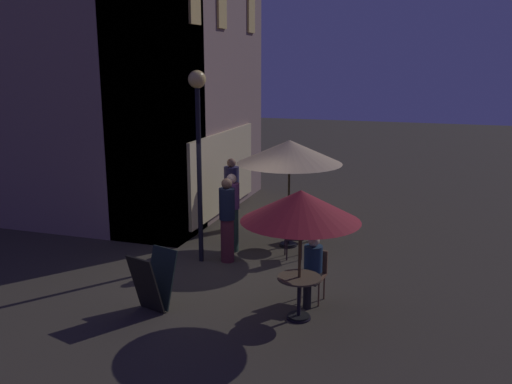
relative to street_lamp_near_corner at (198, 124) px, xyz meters
name	(u,v)px	position (x,y,z in m)	size (l,w,h in m)	color
ground_plane	(216,274)	(-0.58, -0.57, -2.89)	(60.00, 60.00, 0.00)	#3C352A
cafe_building	(101,71)	(2.41, 3.74, 0.97)	(6.26, 8.88, 7.74)	gray
street_lamp_near_corner	(198,124)	(0.00, 0.00, 0.00)	(0.35, 0.35, 3.94)	black
menu_sandwich_board	(153,281)	(-2.43, -0.19, -2.37)	(0.81, 0.72, 1.00)	black
cafe_table_0	(288,223)	(1.51, -1.50, -2.36)	(0.73, 0.73, 0.73)	black
cafe_table_1	(299,289)	(-1.99, -2.60, -2.37)	(0.72, 0.72, 0.73)	black
patio_umbrella_0	(289,152)	(1.51, -1.50, -0.72)	(2.34, 2.34, 2.43)	black
patio_umbrella_1	(301,206)	(-1.99, -2.60, -0.99)	(1.91, 1.91, 2.16)	black
cafe_chair_0	(312,215)	(2.23, -1.88, -2.33)	(0.54, 0.54, 0.92)	#512F20
cafe_chair_1	(294,234)	(0.71, -1.83, -2.34)	(0.50, 0.50, 0.92)	black
cafe_chair_2	(314,270)	(-1.17, -2.67, -2.35)	(0.44, 0.44, 0.89)	brown
patron_seated_0	(312,265)	(-1.32, -2.66, -2.20)	(0.53, 0.35, 1.22)	black
patron_standing_1	(227,220)	(0.15, -0.54, -1.98)	(0.33, 0.33, 1.79)	#542027
patron_standing_2	(232,194)	(2.31, 0.17, -1.98)	(0.37, 0.37, 1.81)	#28422B
patron_standing_3	(232,213)	(0.80, -0.40, -2.01)	(0.34, 0.34, 1.74)	#283D2F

